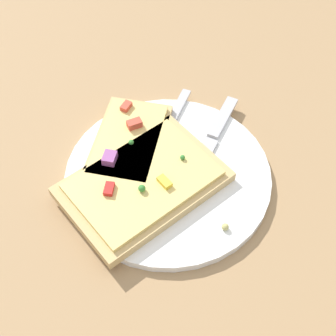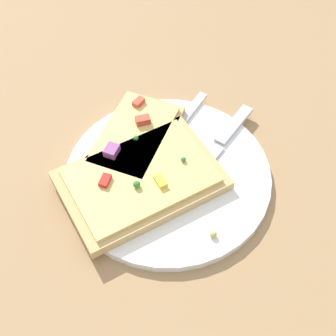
# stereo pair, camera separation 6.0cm
# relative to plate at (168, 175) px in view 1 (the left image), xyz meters

# --- Properties ---
(ground_plane) EXTENTS (4.00, 4.00, 0.00)m
(ground_plane) POSITION_rel_plate_xyz_m (0.00, 0.00, -0.01)
(ground_plane) COLOR #9E7A51
(plate) EXTENTS (0.27, 0.27, 0.01)m
(plate) POSITION_rel_plate_xyz_m (0.00, 0.00, 0.00)
(plate) COLOR white
(plate) RESTS_ON ground
(fork) EXTENTS (0.07, 0.22, 0.01)m
(fork) POSITION_rel_plate_xyz_m (-0.02, 0.03, 0.01)
(fork) COLOR #B7B7BC
(fork) RESTS_ON plate
(knife) EXTENTS (0.08, 0.21, 0.01)m
(knife) POSITION_rel_plate_xyz_m (0.05, 0.06, 0.01)
(knife) COLOR #B7B7BC
(knife) RESTS_ON plate
(pizza_slice_main) EXTENTS (0.23, 0.23, 0.03)m
(pizza_slice_main) POSITION_rel_plate_xyz_m (-0.03, -0.03, 0.02)
(pizza_slice_main) COLOR tan
(pizza_slice_main) RESTS_ON plate
(pizza_slice_corner) EXTENTS (0.10, 0.16, 0.03)m
(pizza_slice_corner) POSITION_rel_plate_xyz_m (-0.06, 0.04, 0.02)
(pizza_slice_corner) COLOR tan
(pizza_slice_corner) RESTS_ON plate
(crumb_scatter) EXTENTS (0.15, 0.16, 0.01)m
(crumb_scatter) POSITION_rel_plate_xyz_m (-0.00, 0.02, 0.01)
(crumb_scatter) COLOR tan
(crumb_scatter) RESTS_ON plate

